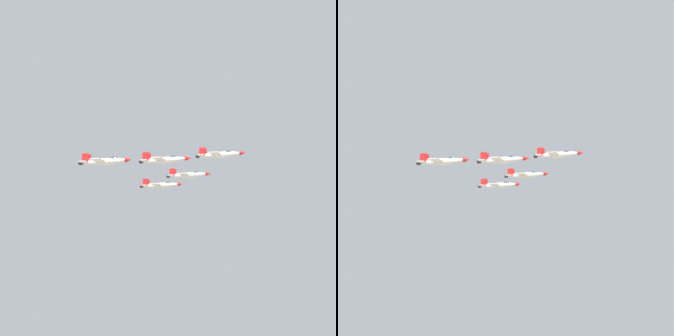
# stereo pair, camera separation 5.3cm
# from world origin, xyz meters

# --- Properties ---
(jet_lead) EXTENTS (11.21, 14.34, 3.41)m
(jet_lead) POSITION_xyz_m (-18.45, 21.33, 179.07)
(jet_lead) COLOR white
(jet_left_wingman) EXTENTS (10.92, 14.10, 3.35)m
(jet_left_wingman) POSITION_xyz_m (-0.21, 26.54, 175.36)
(jet_left_wingman) COLOR white
(jet_right_wingman) EXTENTS (11.57, 14.96, 3.55)m
(jet_right_wingman) POSITION_xyz_m (-20.65, 40.16, 175.94)
(jet_right_wingman) COLOR white
(jet_left_outer) EXTENTS (11.27, 14.87, 3.51)m
(jet_left_outer) POSITION_xyz_m (18.02, 31.75, 174.44)
(jet_left_outer) COLOR white
(jet_right_outer) EXTENTS (11.38, 15.05, 3.55)m
(jet_right_outer) POSITION_xyz_m (-22.86, 59.00, 174.11)
(jet_right_outer) COLOR white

